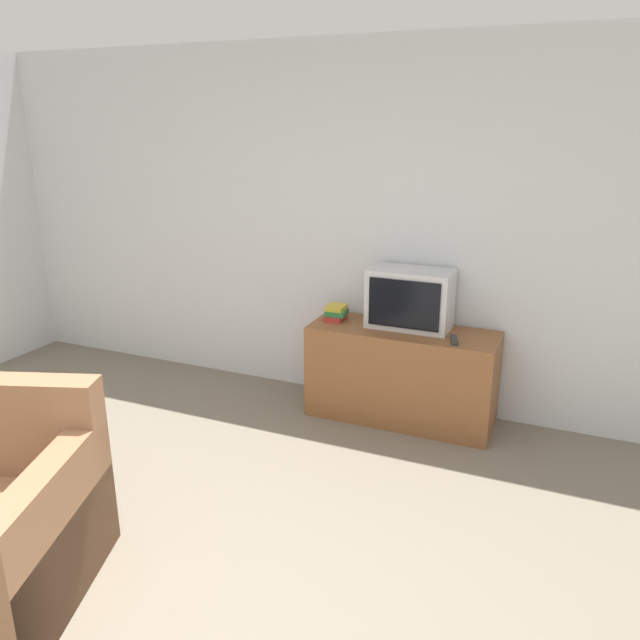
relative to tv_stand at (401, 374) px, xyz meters
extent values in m
cube|color=silver|center=(-0.54, 0.29, 0.96)|extent=(9.00, 0.06, 2.60)
cube|color=brown|center=(0.00, 0.00, 0.00)|extent=(1.30, 0.47, 0.67)
cube|color=silver|center=(0.02, 0.08, 0.54)|extent=(0.57, 0.31, 0.41)
cube|color=black|center=(0.02, -0.08, 0.54)|extent=(0.49, 0.01, 0.33)
cube|color=#8C6042|center=(-0.86, -2.34, 0.01)|extent=(0.44, 0.94, 0.69)
cube|color=#B72D28|center=(-0.52, 0.03, 0.35)|extent=(0.13, 0.19, 0.03)
cube|color=#2D753D|center=(-0.51, 0.03, 0.39)|extent=(0.16, 0.17, 0.03)
cube|color=gold|center=(-0.52, 0.05, 0.42)|extent=(0.13, 0.16, 0.03)
cube|color=#2D2D2D|center=(0.37, -0.11, 0.35)|extent=(0.09, 0.17, 0.02)
camera|label=1|loc=(1.08, -3.98, 1.72)|focal=35.00mm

